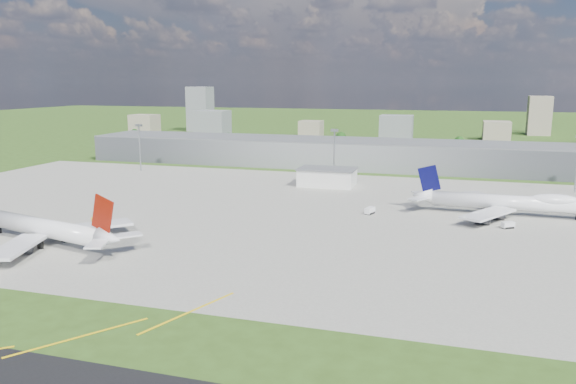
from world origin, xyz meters
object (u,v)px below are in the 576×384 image
(van_white_near, at_px, (370,211))
(van_white_far, at_px, (508,225))
(airliner_red_twin, at_px, (45,229))
(airliner_blue_quad, at_px, (511,203))
(tug_yellow, at_px, (97,220))

(van_white_near, relative_size, van_white_far, 1.14)
(airliner_red_twin, relative_size, airliner_blue_quad, 0.96)
(tug_yellow, bearing_deg, airliner_blue_quad, -24.65)
(tug_yellow, bearing_deg, van_white_far, -31.84)
(airliner_red_twin, xyz_separation_m, tug_yellow, (-1.57, 27.68, -3.93))
(airliner_blue_quad, bearing_deg, tug_yellow, -158.63)
(airliner_red_twin, height_order, van_white_near, airliner_red_twin)
(airliner_red_twin, height_order, tug_yellow, airliner_red_twin)
(airliner_red_twin, xyz_separation_m, van_white_near, (89.09, 68.26, -3.57))
(van_white_far, bearing_deg, airliner_red_twin, 169.34)
(airliner_blue_quad, height_order, van_white_near, airliner_blue_quad)
(tug_yellow, height_order, van_white_near, van_white_near)
(tug_yellow, distance_m, van_white_far, 142.53)
(airliner_blue_quad, bearing_deg, van_white_near, -165.50)
(airliner_blue_quad, relative_size, van_white_near, 12.70)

